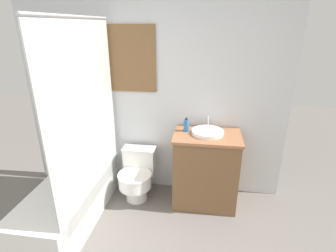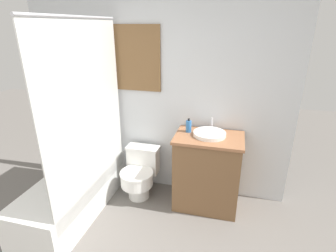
% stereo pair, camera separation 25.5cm
% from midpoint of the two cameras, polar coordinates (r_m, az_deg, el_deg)
% --- Properties ---
extents(wall_back, '(3.01, 0.07, 2.50)m').
position_cam_midpoint_polar(wall_back, '(2.97, -0.14, 8.56)').
color(wall_back, silver).
rests_on(wall_back, ground_plane).
extents(shower_area, '(0.57, 1.43, 1.98)m').
position_cam_midpoint_polar(shower_area, '(3.00, -17.24, -12.89)').
color(shower_area, white).
rests_on(shower_area, ground_plane).
extents(toilet, '(0.38, 0.51, 0.57)m').
position_cam_midpoint_polar(toilet, '(3.11, -3.80, -10.22)').
color(toilet, white).
rests_on(toilet, ground_plane).
extents(vanity, '(0.71, 0.48, 0.84)m').
position_cam_midpoint_polar(vanity, '(2.93, 11.01, -9.78)').
color(vanity, brown).
rests_on(vanity, ground_plane).
extents(sink, '(0.33, 0.37, 0.13)m').
position_cam_midpoint_polar(sink, '(2.75, 11.68, -1.72)').
color(sink, white).
rests_on(sink, vanity).
extents(soap_bottle, '(0.06, 0.06, 0.15)m').
position_cam_midpoint_polar(soap_bottle, '(2.80, 7.13, -0.08)').
color(soap_bottle, '#2D6BB2').
rests_on(soap_bottle, vanity).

